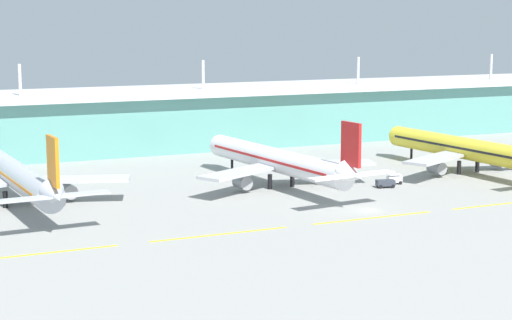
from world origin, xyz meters
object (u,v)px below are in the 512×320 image
(airliner_far, at_px, (465,149))
(airliner_near, at_px, (18,176))
(baggage_cart, at_px, (394,179))
(pushback_tug, at_px, (385,183))
(airliner_middle, at_px, (278,161))

(airliner_far, bearing_deg, airliner_near, 176.63)
(airliner_near, distance_m, baggage_cart, 90.17)
(pushback_tug, bearing_deg, airliner_near, 169.27)
(pushback_tug, bearing_deg, airliner_middle, 153.88)
(airliner_middle, distance_m, airliner_far, 54.17)
(airliner_middle, distance_m, pushback_tug, 26.69)
(airliner_near, distance_m, airliner_far, 115.54)
(baggage_cart, bearing_deg, airliner_far, 13.99)
(airliner_near, relative_size, airliner_far, 1.07)
(airliner_far, distance_m, pushback_tug, 32.46)
(airliner_far, bearing_deg, pushback_tug, -163.18)
(airliner_near, relative_size, airliner_middle, 1.03)
(airliner_middle, xyz_separation_m, baggage_cart, (27.81, -8.80, -5.19))
(airliner_far, xyz_separation_m, baggage_cart, (-26.31, -6.55, -5.19))
(airliner_far, relative_size, pushback_tug, 13.55)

